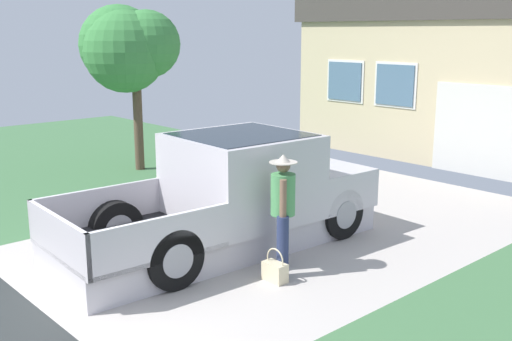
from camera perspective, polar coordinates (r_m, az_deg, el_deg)
name	(u,v)px	position (r m, az deg, el deg)	size (l,w,h in m)	color
pickup_truck	(240,196)	(9.22, -1.55, -2.41)	(2.09, 5.10, 1.70)	silver
person_with_hat	(283,209)	(8.08, 2.54, -3.60)	(0.42, 0.42, 1.63)	navy
handbag	(275,271)	(8.02, 1.80, -9.40)	(0.33, 0.18, 0.46)	beige
house_with_garage	(489,68)	(17.24, 21.09, 9.00)	(8.99, 5.46, 4.47)	#CCB88F
front_yard_tree	(128,48)	(14.30, -11.97, 11.22)	(2.25, 2.11, 3.80)	brown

